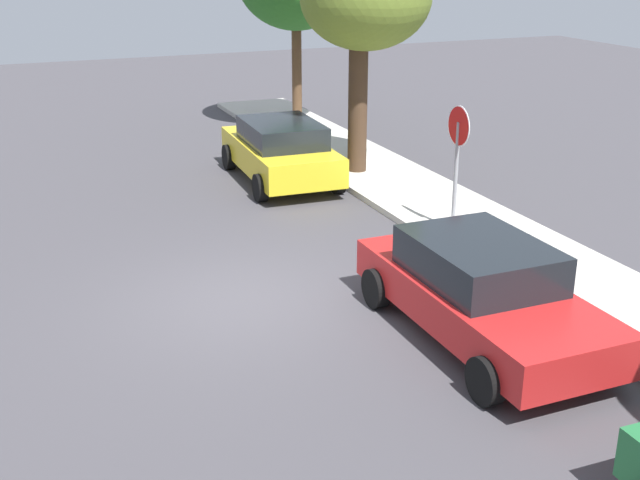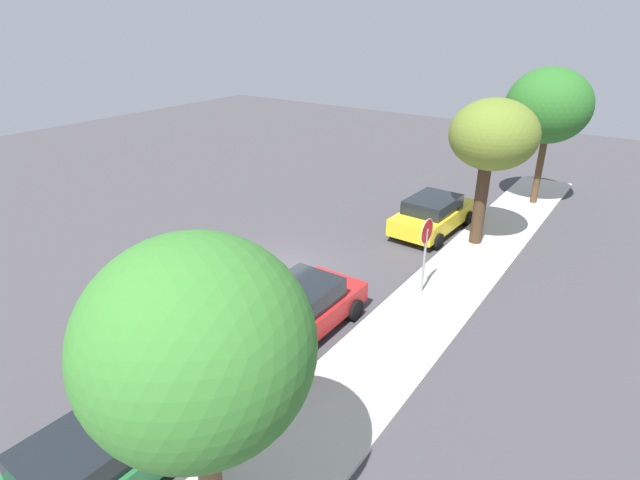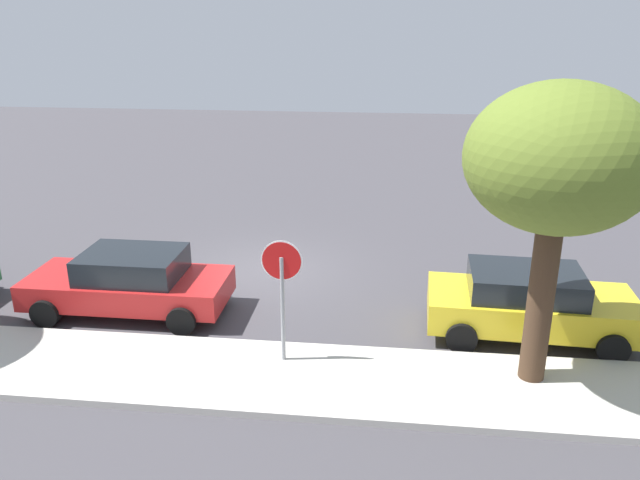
% 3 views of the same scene
% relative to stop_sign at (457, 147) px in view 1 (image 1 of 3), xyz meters
% --- Properties ---
extents(ground_plane, '(60.00, 60.00, 0.00)m').
position_rel_stop_sign_xyz_m(ground_plane, '(1.37, -4.78, -1.80)').
color(ground_plane, '#423F44').
extents(sidewalk_curb, '(32.00, 2.47, 0.14)m').
position_rel_stop_sign_xyz_m(sidewalk_curb, '(1.37, 0.55, -1.73)').
color(sidewalk_curb, beige).
rests_on(sidewalk_curb, ground_plane).
extents(stop_sign, '(0.79, 0.08, 2.61)m').
position_rel_stop_sign_xyz_m(stop_sign, '(0.00, 0.00, 0.00)').
color(stop_sign, gray).
rests_on(stop_sign, ground_plane).
extents(parked_car_red, '(4.57, 2.10, 1.47)m').
position_rel_stop_sign_xyz_m(parked_car_red, '(3.90, -1.95, -1.05)').
color(parked_car_red, red).
rests_on(parked_car_red, ground_plane).
extents(parked_car_yellow, '(4.37, 2.24, 1.49)m').
position_rel_stop_sign_xyz_m(parked_car_yellow, '(-4.97, -1.81, -1.02)').
color(parked_car_yellow, yellow).
rests_on(parked_car_yellow, ground_plane).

